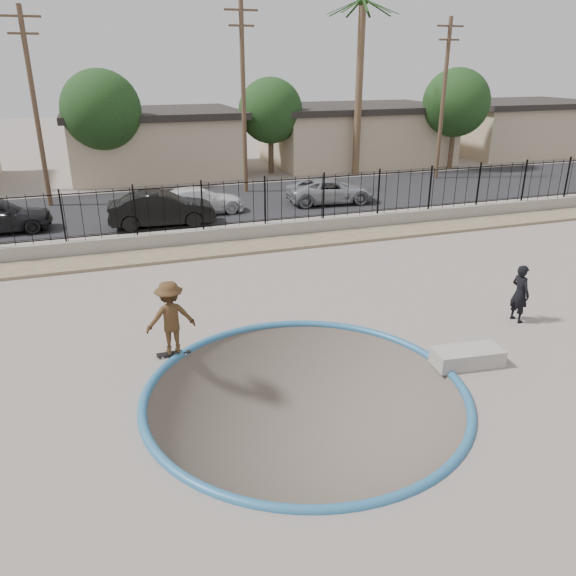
# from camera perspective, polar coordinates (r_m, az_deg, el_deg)

# --- Properties ---
(ground) EXTENTS (120.00, 120.00, 2.20)m
(ground) POSITION_cam_1_polar(r_m,az_deg,el_deg) (24.19, -9.11, 3.10)
(ground) COLOR slate
(ground) RESTS_ON ground
(bowl_pit) EXTENTS (6.84, 6.84, 1.80)m
(bowl_pit) POSITION_cam_1_polar(r_m,az_deg,el_deg) (12.24, 1.80, -10.60)
(bowl_pit) COLOR #52493F
(bowl_pit) RESTS_ON ground
(coping_ring) EXTENTS (7.04, 7.04, 0.20)m
(coping_ring) POSITION_cam_1_polar(r_m,az_deg,el_deg) (12.24, 1.80, -10.60)
(coping_ring) COLOR #2D6894
(coping_ring) RESTS_ON ground
(rock_strip) EXTENTS (42.00, 1.60, 0.11)m
(rock_strip) POSITION_cam_1_polar(r_m,az_deg,el_deg) (21.21, -7.93, 3.77)
(rock_strip) COLOR #9C8C66
(rock_strip) RESTS_ON ground
(retaining_wall) EXTENTS (42.00, 0.45, 0.60)m
(retaining_wall) POSITION_cam_1_polar(r_m,az_deg,el_deg) (22.17, -8.53, 5.20)
(retaining_wall) COLOR gray
(retaining_wall) RESTS_ON ground
(fence) EXTENTS (40.00, 0.04, 1.80)m
(fence) POSITION_cam_1_polar(r_m,az_deg,el_deg) (21.86, -8.71, 8.21)
(fence) COLOR black
(fence) RESTS_ON retaining_wall
(street) EXTENTS (90.00, 8.00, 0.04)m
(street) POSITION_cam_1_polar(r_m,az_deg,el_deg) (28.65, -11.07, 8.24)
(street) COLOR black
(street) RESTS_ON ground
(house_center) EXTENTS (10.60, 8.60, 3.90)m
(house_center) POSITION_cam_1_polar(r_m,az_deg,el_deg) (37.61, -13.51, 14.27)
(house_center) COLOR #C4AC8C
(house_center) RESTS_ON ground
(house_east) EXTENTS (12.60, 8.60, 3.90)m
(house_east) POSITION_cam_1_polar(r_m,az_deg,el_deg) (41.40, 6.81, 15.35)
(house_east) COLOR #C4AC8C
(house_east) RESTS_ON ground
(house_east_far) EXTENTS (11.60, 8.60, 3.90)m
(house_east_far) POSITION_cam_1_polar(r_m,az_deg,el_deg) (49.05, 22.30, 14.94)
(house_east_far) COLOR #C4AC8C
(house_east_far) RESTS_ON ground
(palm_right) EXTENTS (2.30, 2.30, 10.30)m
(palm_right) POSITION_cam_1_polar(r_m,az_deg,el_deg) (36.23, 7.40, 22.90)
(palm_right) COLOR brown
(palm_right) RESTS_ON ground
(utility_pole_left) EXTENTS (1.70, 0.24, 9.00)m
(utility_pole_left) POSITION_cam_1_polar(r_m,az_deg,el_deg) (29.79, -24.32, 16.45)
(utility_pole_left) COLOR #473323
(utility_pole_left) RESTS_ON ground
(utility_pole_mid) EXTENTS (1.70, 0.24, 9.50)m
(utility_pole_mid) POSITION_cam_1_polar(r_m,az_deg,el_deg) (30.67, -4.55, 18.79)
(utility_pole_mid) COLOR #473323
(utility_pole_mid) RESTS_ON ground
(utility_pole_right) EXTENTS (1.70, 0.24, 9.00)m
(utility_pole_right) POSITION_cam_1_polar(r_m,az_deg,el_deg) (35.64, 15.50, 18.12)
(utility_pole_right) COLOR #473323
(utility_pole_right) RESTS_ON ground
(street_tree_left) EXTENTS (4.32, 4.32, 6.36)m
(street_tree_left) POSITION_cam_1_polar(r_m,az_deg,el_deg) (33.74, -18.45, 16.77)
(street_tree_left) COLOR #473323
(street_tree_left) RESTS_ON ground
(street_tree_mid) EXTENTS (3.96, 3.96, 5.83)m
(street_tree_mid) POSITION_cam_1_polar(r_m,az_deg,el_deg) (36.36, -1.79, 17.55)
(street_tree_mid) COLOR #473323
(street_tree_mid) RESTS_ON ground
(street_tree_right) EXTENTS (4.32, 4.32, 6.36)m
(street_tree_right) POSITION_cam_1_polar(r_m,az_deg,el_deg) (39.83, 16.71, 17.58)
(street_tree_right) COLOR #473323
(street_tree_right) RESTS_ON ground
(skater) EXTENTS (1.20, 0.73, 1.81)m
(skater) POSITION_cam_1_polar(r_m,az_deg,el_deg) (13.55, -11.82, -3.34)
(skater) COLOR brown
(skater) RESTS_ON ground
(skateboard) EXTENTS (0.81, 0.21, 0.07)m
(skateboard) POSITION_cam_1_polar(r_m,az_deg,el_deg) (13.93, -11.55, -6.50)
(skateboard) COLOR black
(skateboard) RESTS_ON ground
(videographer) EXTENTS (0.43, 0.62, 1.61)m
(videographer) POSITION_cam_1_polar(r_m,az_deg,el_deg) (16.36, 22.50, -0.51)
(videographer) COLOR black
(videographer) RESTS_ON ground
(concrete_ledge) EXTENTS (1.67, 0.87, 0.40)m
(concrete_ledge) POSITION_cam_1_polar(r_m,az_deg,el_deg) (13.83, 17.75, -6.68)
(concrete_ledge) COLOR #A29A8F
(concrete_ledge) RESTS_ON ground
(car_b) EXTENTS (4.57, 1.90, 1.47)m
(car_b) POSITION_cam_1_polar(r_m,az_deg,el_deg) (24.86, -12.69, 7.85)
(car_b) COLOR black
(car_b) RESTS_ON street
(car_c) EXTENTS (4.31, 2.01, 1.22)m
(car_c) POSITION_cam_1_polar(r_m,az_deg,el_deg) (26.68, -9.03, 8.77)
(car_c) COLOR white
(car_c) RESTS_ON street
(car_d) EXTENTS (4.56, 2.37, 1.23)m
(car_d) POSITION_cam_1_polar(r_m,az_deg,el_deg) (28.53, 4.34, 9.83)
(car_d) COLOR #9FA2A8
(car_d) RESTS_ON street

